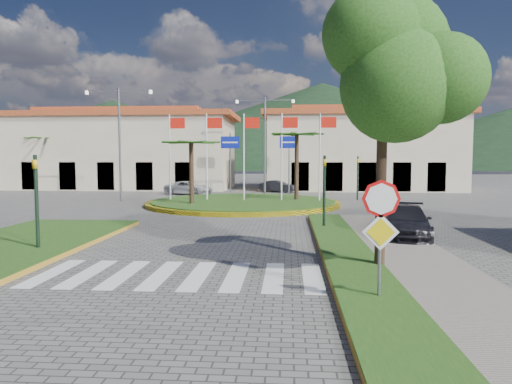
# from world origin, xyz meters

# --- Properties ---
(ground) EXTENTS (160.00, 160.00, 0.00)m
(ground) POSITION_xyz_m (0.00, 0.00, 0.00)
(ground) COLOR #5B5856
(ground) RESTS_ON ground
(sidewalk_right) EXTENTS (4.00, 28.00, 0.15)m
(sidewalk_right) POSITION_xyz_m (6.00, 2.00, 0.07)
(sidewalk_right) COLOR gray
(sidewalk_right) RESTS_ON ground
(verge_right) EXTENTS (1.60, 28.00, 0.18)m
(verge_right) POSITION_xyz_m (4.80, 2.00, 0.09)
(verge_right) COLOR #234614
(verge_right) RESTS_ON ground
(crosswalk) EXTENTS (8.00, 3.00, 0.01)m
(crosswalk) POSITION_xyz_m (0.00, 4.00, 0.01)
(crosswalk) COLOR silver
(crosswalk) RESTS_ON ground
(roundabout_island) EXTENTS (12.70, 12.70, 6.00)m
(roundabout_island) POSITION_xyz_m (0.00, 22.00, 0.17)
(roundabout_island) COLOR yellow
(roundabout_island) RESTS_ON ground
(stop_sign) EXTENTS (0.80, 0.11, 2.65)m
(stop_sign) POSITION_xyz_m (4.90, 1.96, 1.79)
(stop_sign) COLOR slate
(stop_sign) RESTS_ON ground
(deciduous_tree) EXTENTS (3.60, 3.60, 6.80)m
(deciduous_tree) POSITION_xyz_m (5.50, 5.00, 5.18)
(deciduous_tree) COLOR black
(deciduous_tree) RESTS_ON ground
(traffic_light_left) EXTENTS (0.15, 0.18, 3.20)m
(traffic_light_left) POSITION_xyz_m (-5.20, 6.50, 1.94)
(traffic_light_left) COLOR black
(traffic_light_left) RESTS_ON ground
(traffic_light_right) EXTENTS (0.15, 0.18, 3.20)m
(traffic_light_right) POSITION_xyz_m (4.50, 12.00, 1.94)
(traffic_light_right) COLOR black
(traffic_light_right) RESTS_ON ground
(traffic_light_far) EXTENTS (0.18, 0.15, 3.20)m
(traffic_light_far) POSITION_xyz_m (8.00, 26.00, 1.94)
(traffic_light_far) COLOR black
(traffic_light_far) RESTS_ON ground
(direction_sign_west) EXTENTS (1.60, 0.14, 5.20)m
(direction_sign_west) POSITION_xyz_m (-2.00, 30.97, 3.53)
(direction_sign_west) COLOR slate
(direction_sign_west) RESTS_ON ground
(direction_sign_east) EXTENTS (1.60, 0.14, 5.20)m
(direction_sign_east) POSITION_xyz_m (3.00, 30.97, 3.53)
(direction_sign_east) COLOR slate
(direction_sign_east) RESTS_ON ground
(street_lamp_centre) EXTENTS (4.80, 0.16, 8.00)m
(street_lamp_centre) POSITION_xyz_m (1.00, 30.00, 4.50)
(street_lamp_centre) COLOR slate
(street_lamp_centre) RESTS_ON ground
(street_lamp_west) EXTENTS (4.80, 0.16, 8.00)m
(street_lamp_west) POSITION_xyz_m (-9.00, 24.00, 4.50)
(street_lamp_west) COLOR slate
(street_lamp_west) RESTS_ON ground
(building_left) EXTENTS (23.32, 9.54, 8.05)m
(building_left) POSITION_xyz_m (-14.00, 38.00, 3.90)
(building_left) COLOR #C4B594
(building_left) RESTS_ON ground
(building_right) EXTENTS (19.08, 9.54, 8.05)m
(building_right) POSITION_xyz_m (10.00, 38.00, 3.90)
(building_right) COLOR #C4B594
(building_right) RESTS_ON ground
(hill_far_west) EXTENTS (140.00, 140.00, 22.00)m
(hill_far_west) POSITION_xyz_m (-55.00, 140.00, 11.00)
(hill_far_west) COLOR black
(hill_far_west) RESTS_ON ground
(hill_far_mid) EXTENTS (180.00, 180.00, 30.00)m
(hill_far_mid) POSITION_xyz_m (15.00, 160.00, 15.00)
(hill_far_mid) COLOR black
(hill_far_mid) RESTS_ON ground
(hill_near_back) EXTENTS (110.00, 110.00, 16.00)m
(hill_near_back) POSITION_xyz_m (-10.00, 130.00, 8.00)
(hill_near_back) COLOR black
(hill_near_back) RESTS_ON ground
(white_van) EXTENTS (4.45, 3.03, 1.13)m
(white_van) POSITION_xyz_m (-5.40, 30.00, 0.57)
(white_van) COLOR #BCBCBE
(white_van) RESTS_ON ground
(car_dark_a) EXTENTS (4.13, 2.00, 1.36)m
(car_dark_a) POSITION_xyz_m (-7.25, 34.91, 0.68)
(car_dark_a) COLOR black
(car_dark_a) RESTS_ON ground
(car_dark_b) EXTENTS (3.46, 2.10, 1.08)m
(car_dark_b) POSITION_xyz_m (2.00, 33.13, 0.54)
(car_dark_b) COLOR black
(car_dark_b) RESTS_ON ground
(car_side_right) EXTENTS (2.62, 4.60, 1.26)m
(car_side_right) POSITION_xyz_m (7.50, 10.10, 0.63)
(car_side_right) COLOR black
(car_side_right) RESTS_ON ground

